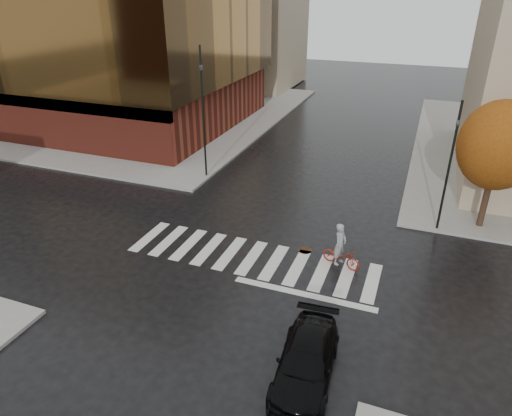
{
  "coord_description": "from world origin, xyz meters",
  "views": [
    {
      "loc": [
        6.56,
        -16.15,
        11.5
      ],
      "look_at": [
        -0.22,
        1.66,
        2.0
      ],
      "focal_mm": 32.0,
      "sensor_mm": 36.0,
      "label": 1
    }
  ],
  "objects_px": {
    "sedan": "(306,361)",
    "fire_hydrant": "(166,157)",
    "cyclist": "(341,252)",
    "traffic_light_ne": "(450,161)",
    "traffic_light_nw": "(203,103)"
  },
  "relations": [
    {
      "from": "sedan",
      "to": "fire_hydrant",
      "type": "height_order",
      "value": "sedan"
    },
    {
      "from": "cyclist",
      "to": "fire_hydrant",
      "type": "xyz_separation_m",
      "value": [
        -13.89,
        8.21,
        -0.14
      ]
    },
    {
      "from": "traffic_light_ne",
      "to": "fire_hydrant",
      "type": "xyz_separation_m",
      "value": [
        -17.89,
        3.23,
        -3.24
      ]
    },
    {
      "from": "sedan",
      "to": "traffic_light_ne",
      "type": "height_order",
      "value": "traffic_light_ne"
    },
    {
      "from": "cyclist",
      "to": "traffic_light_nw",
      "type": "height_order",
      "value": "traffic_light_nw"
    },
    {
      "from": "sedan",
      "to": "cyclist",
      "type": "xyz_separation_m",
      "value": [
        -0.26,
        6.76,
        0.08
      ]
    },
    {
      "from": "sedan",
      "to": "traffic_light_nw",
      "type": "relative_size",
      "value": 0.54
    },
    {
      "from": "traffic_light_nw",
      "to": "fire_hydrant",
      "type": "bearing_deg",
      "value": -112.72
    },
    {
      "from": "sedan",
      "to": "traffic_light_ne",
      "type": "bearing_deg",
      "value": 68.14
    },
    {
      "from": "cyclist",
      "to": "traffic_light_nw",
      "type": "relative_size",
      "value": 0.26
    },
    {
      "from": "fire_hydrant",
      "to": "traffic_light_nw",
      "type": "bearing_deg",
      "value": -15.93
    },
    {
      "from": "traffic_light_nw",
      "to": "traffic_light_ne",
      "type": "relative_size",
      "value": 1.23
    },
    {
      "from": "traffic_light_nw",
      "to": "fire_hydrant",
      "type": "height_order",
      "value": "traffic_light_nw"
    },
    {
      "from": "traffic_light_nw",
      "to": "fire_hydrant",
      "type": "relative_size",
      "value": 10.52
    },
    {
      "from": "traffic_light_ne",
      "to": "fire_hydrant",
      "type": "distance_m",
      "value": 18.47
    }
  ]
}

